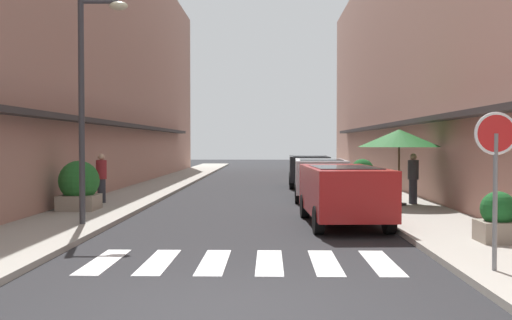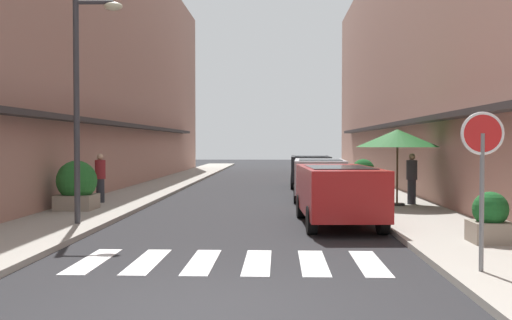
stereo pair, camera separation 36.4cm
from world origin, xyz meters
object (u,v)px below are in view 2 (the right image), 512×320
(parked_car_far, at_px, (310,167))
(round_street_sign, at_px, (482,150))
(pedestrian_walking_near, at_px, (412,178))
(pedestrian_walking_far, at_px, (100,177))
(planter_midblock, at_px, (77,186))
(parked_car_near, at_px, (338,188))
(cafe_umbrella, at_px, (397,138))
(planter_corner, at_px, (490,219))
(street_lamp, at_px, (84,85))
(planter_far, at_px, (363,176))
(parked_car_mid, at_px, (319,174))

(parked_car_far, xyz_separation_m, round_street_sign, (1.57, -18.47, 1.03))
(pedestrian_walking_near, bearing_deg, pedestrian_walking_far, 0.99)
(parked_car_far, distance_m, round_street_sign, 18.56)
(round_street_sign, relative_size, planter_midblock, 1.68)
(planter_midblock, relative_size, pedestrian_walking_near, 0.89)
(round_street_sign, bearing_deg, pedestrian_walking_near, 83.26)
(parked_car_near, relative_size, planter_midblock, 3.17)
(planter_midblock, bearing_deg, cafe_umbrella, 9.08)
(round_street_sign, relative_size, cafe_umbrella, 0.94)
(cafe_umbrella, bearing_deg, planter_corner, -86.46)
(pedestrian_walking_near, height_order, pedestrian_walking_far, pedestrian_walking_near)
(parked_car_far, xyz_separation_m, pedestrian_walking_near, (2.73, -8.63, 0.03))
(pedestrian_walking_near, bearing_deg, planter_midblock, 12.53)
(round_street_sign, xyz_separation_m, planter_midblock, (-8.89, 7.92, -1.13))
(parked_car_near, distance_m, pedestrian_walking_near, 4.96)
(street_lamp, height_order, planter_far, street_lamp)
(planter_midblock, height_order, planter_far, planter_midblock)
(cafe_umbrella, bearing_deg, pedestrian_walking_far, 176.81)
(parked_car_mid, height_order, cafe_umbrella, cafe_umbrella)
(street_lamp, height_order, pedestrian_walking_near, street_lamp)
(parked_car_mid, height_order, street_lamp, street_lamp)
(cafe_umbrella, distance_m, planter_midblock, 9.74)
(parked_car_far, distance_m, pedestrian_walking_far, 11.18)
(cafe_umbrella, bearing_deg, parked_car_near, -120.40)
(planter_far, bearing_deg, parked_car_near, -101.77)
(planter_corner, bearing_deg, parked_car_far, 99.37)
(planter_corner, bearing_deg, round_street_sign, -112.07)
(parked_car_near, height_order, pedestrian_walking_far, pedestrian_walking_far)
(parked_car_mid, xyz_separation_m, planter_far, (1.96, 2.78, -0.20))
(round_street_sign, xyz_separation_m, pedestrian_walking_near, (1.16, 9.83, -0.99))
(planter_midblock, relative_size, pedestrian_walking_far, 0.90)
(pedestrian_walking_near, bearing_deg, planter_corner, 90.83)
(cafe_umbrella, relative_size, pedestrian_walking_near, 1.59)
(parked_car_far, distance_m, street_lamp, 15.01)
(planter_corner, distance_m, pedestrian_walking_far, 12.33)
(parked_car_mid, xyz_separation_m, parked_car_far, (-0.00, 6.14, -0.00))
(cafe_umbrella, distance_m, planter_corner, 7.05)
(parked_car_mid, xyz_separation_m, pedestrian_walking_far, (-7.26, -2.36, 0.03))
(parked_car_mid, height_order, pedestrian_walking_near, pedestrian_walking_near)
(street_lamp, xyz_separation_m, planter_far, (8.06, 10.13, -2.70))
(parked_car_far, bearing_deg, planter_midblock, -124.76)
(cafe_umbrella, distance_m, pedestrian_walking_near, 1.40)
(pedestrian_walking_far, bearing_deg, street_lamp, -91.42)
(parked_car_mid, relative_size, cafe_umbrella, 1.64)
(street_lamp, height_order, cafe_umbrella, street_lamp)
(pedestrian_walking_near, bearing_deg, round_street_sign, 84.99)
(parked_car_near, xyz_separation_m, pedestrian_walking_far, (-7.26, 4.27, 0.03))
(cafe_umbrella, bearing_deg, pedestrian_walking_near, 36.43)
(parked_car_near, bearing_deg, cafe_umbrella, 59.60)
(planter_midblock, bearing_deg, pedestrian_walking_near, 10.80)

